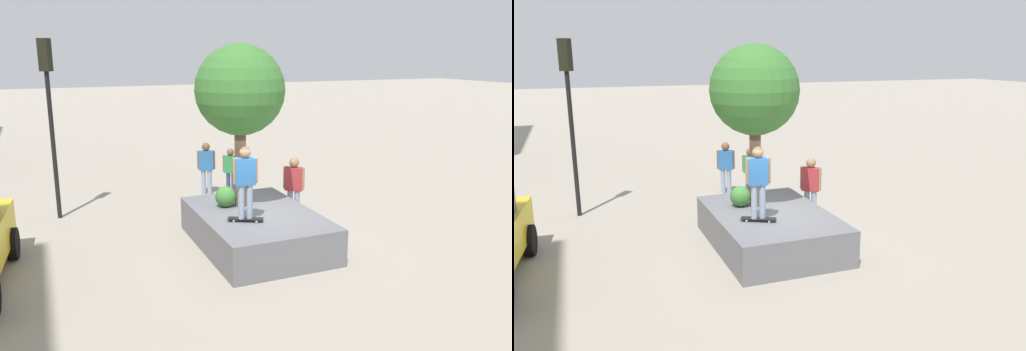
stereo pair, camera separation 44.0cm
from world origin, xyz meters
The scene contains 10 objects.
ground_plane centered at (0.00, 0.00, 0.00)m, with size 120.00×120.00×0.00m, color #9E9384.
planter_ledge centered at (0.06, 0.02, 0.42)m, with size 3.91×2.64×0.84m, color slate.
plaza_tree centered at (0.70, 0.15, 3.66)m, with size 2.15×2.15×3.92m.
boxwood_shrub centered at (0.78, 0.52, 1.10)m, with size 0.51×0.51×0.51m, color #3D7A33.
skateboard centered at (-0.47, 0.50, 0.90)m, with size 0.56×0.80×0.07m.
skateboarder centered at (-0.47, 0.50, 1.86)m, with size 0.28×0.55×1.64m.
traffic_light_corner centered at (4.21, 4.27, 3.32)m, with size 0.37×0.36×4.91m.
pedestrian_crossing centered at (1.52, -1.74, 1.02)m, with size 0.46×0.49×1.76m.
passerby_with_bag centered at (4.94, -0.31, 0.99)m, with size 0.34×0.55×1.71m.
bystander_watching centered at (4.57, -1.02, 0.89)m, with size 0.38×0.44×1.54m.
Camera 2 is at (-10.92, 4.21, 4.58)m, focal length 36.26 mm.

